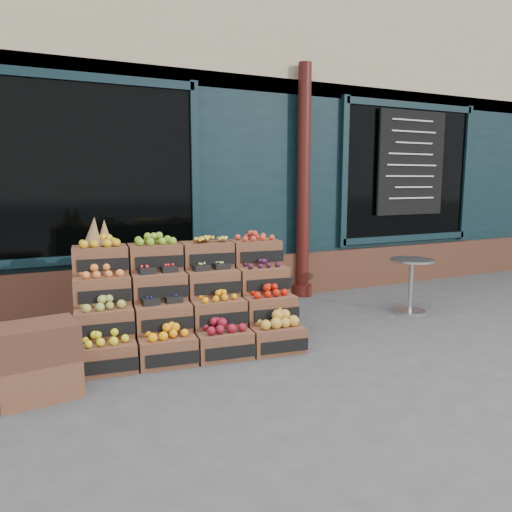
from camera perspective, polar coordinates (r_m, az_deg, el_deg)
name	(u,v)px	position (r m, az deg, el deg)	size (l,w,h in m)	color
ground	(307,351)	(4.93, 5.80, -10.78)	(60.00, 60.00, 0.00)	#454547
shop_facade	(158,138)	(9.41, -11.13, 13.13)	(12.00, 6.24, 4.80)	black
crate_display	(186,307)	(4.98, -8.03, -5.78)	(2.18, 1.27, 1.30)	brown
spare_crates	(38,361)	(4.18, -23.67, -10.91)	(0.62, 0.47, 0.58)	brown
bistro_table	(411,279)	(6.48, 17.29, -2.55)	(0.54, 0.54, 0.67)	silver
shopkeeper	(85,228)	(6.89, -18.92, 3.05)	(0.74, 0.49, 2.04)	#175125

